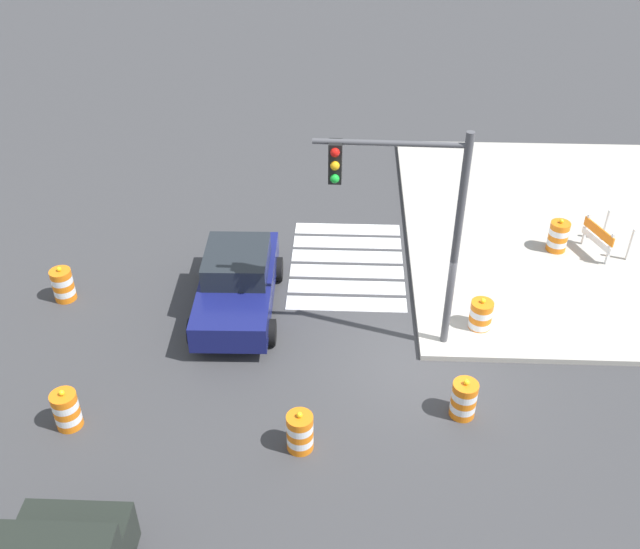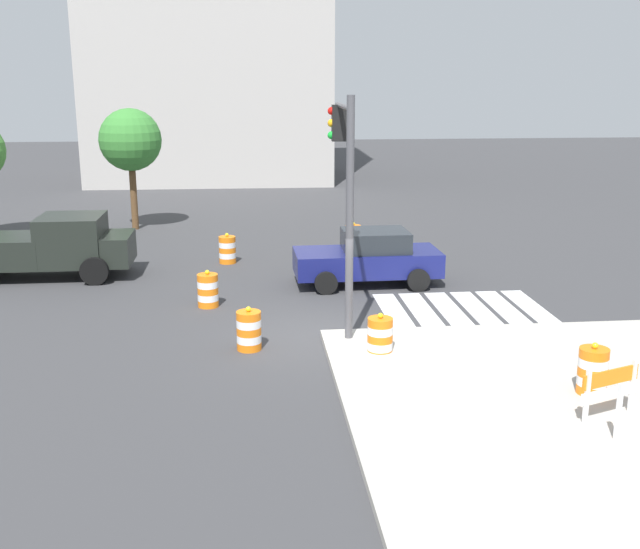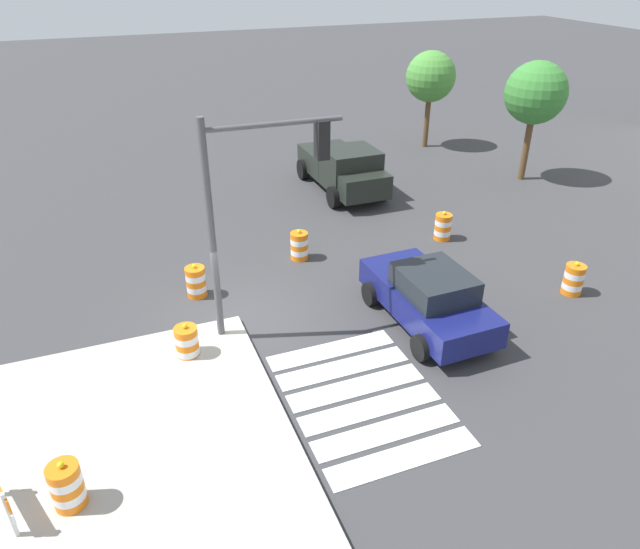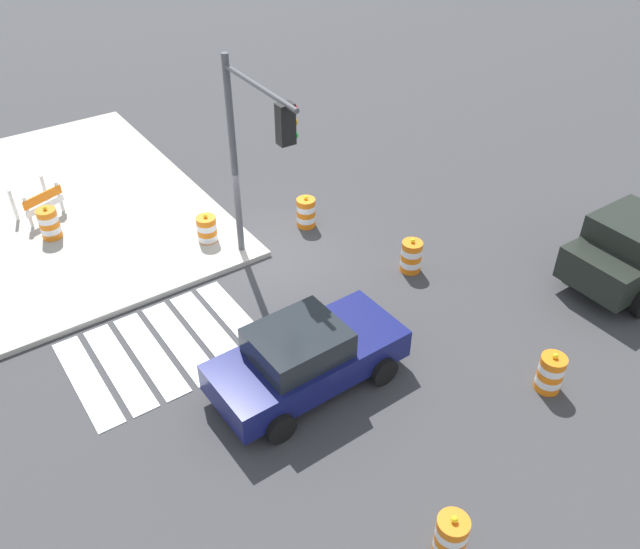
% 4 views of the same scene
% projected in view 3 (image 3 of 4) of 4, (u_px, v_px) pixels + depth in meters
% --- Properties ---
extents(ground_plane, '(120.00, 120.00, 0.00)m').
position_uv_depth(ground_plane, '(239.00, 321.00, 15.68)').
color(ground_plane, '#38383A').
extents(crosswalk_stripes, '(4.35, 3.20, 0.02)m').
position_uv_depth(crosswalk_stripes, '(363.00, 398.00, 13.00)').
color(crosswalk_stripes, silver).
rests_on(crosswalk_stripes, ground).
extents(sports_car, '(4.34, 2.21, 1.63)m').
position_uv_depth(sports_car, '(428.00, 297.00, 15.20)').
color(sports_car, navy).
rests_on(sports_car, ground).
extents(pickup_truck, '(5.16, 2.35, 1.92)m').
position_uv_depth(pickup_truck, '(344.00, 169.00, 23.41)').
color(pickup_truck, black).
rests_on(pickup_truck, ground).
extents(traffic_barrel_near_corner, '(0.56, 0.56, 1.02)m').
position_uv_depth(traffic_barrel_near_corner, '(299.00, 246.00, 18.57)').
color(traffic_barrel_near_corner, orange).
rests_on(traffic_barrel_near_corner, ground).
extents(traffic_barrel_crosswalk_end, '(0.56, 0.56, 1.02)m').
position_uv_depth(traffic_barrel_crosswalk_end, '(443.00, 227.00, 19.82)').
color(traffic_barrel_crosswalk_end, orange).
rests_on(traffic_barrel_crosswalk_end, ground).
extents(traffic_barrel_median_near, '(0.56, 0.56, 1.02)m').
position_uv_depth(traffic_barrel_median_near, '(187.00, 344.00, 14.02)').
color(traffic_barrel_median_near, orange).
rests_on(traffic_barrel_median_near, ground).
extents(traffic_barrel_median_far, '(0.56, 0.56, 1.02)m').
position_uv_depth(traffic_barrel_median_far, '(196.00, 282.00, 16.59)').
color(traffic_barrel_median_far, orange).
rests_on(traffic_barrel_median_far, ground).
extents(traffic_barrel_far_curb, '(0.56, 0.56, 1.02)m').
position_uv_depth(traffic_barrel_far_curb, '(573.00, 279.00, 16.71)').
color(traffic_barrel_far_curb, orange).
rests_on(traffic_barrel_far_curb, ground).
extents(traffic_barrel_on_sidewalk, '(0.56, 0.56, 1.02)m').
position_uv_depth(traffic_barrel_on_sidewalk, '(67.00, 486.00, 10.15)').
color(traffic_barrel_on_sidewalk, orange).
rests_on(traffic_barrel_on_sidewalk, sidewalk_corner).
extents(traffic_light_pole, '(0.47, 3.29, 5.50)m').
position_uv_depth(traffic_light_pole, '(257.00, 188.00, 13.43)').
color(traffic_light_pole, '#4C4C51').
rests_on(traffic_light_pole, sidewalk_corner).
extents(street_tree_streetside_near, '(2.34, 2.34, 4.54)m').
position_uv_depth(street_tree_streetside_near, '(431.00, 77.00, 27.62)').
color(street_tree_streetside_near, brown).
rests_on(street_tree_streetside_near, ground).
extents(street_tree_streetside_mid, '(2.48, 2.48, 4.86)m').
position_uv_depth(street_tree_streetside_mid, '(536.00, 93.00, 23.43)').
color(street_tree_streetside_mid, brown).
rests_on(street_tree_streetside_mid, ground).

